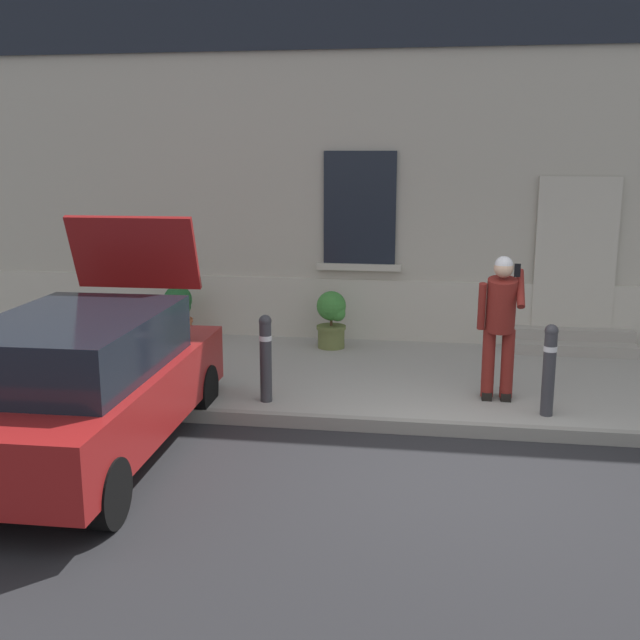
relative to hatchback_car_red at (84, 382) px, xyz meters
name	(u,v)px	position (x,y,z in m)	size (l,w,h in m)	color
ground_plane	(447,470)	(3.59, 0.25, -0.80)	(80.00, 80.00, 0.00)	#232326
sidewalk	(446,380)	(3.59, 3.05, -0.72)	(24.00, 3.60, 0.15)	#99968E
curb_edge	(447,429)	(3.59, 1.19, -0.72)	(24.00, 0.12, 0.15)	gray
building_facade	(454,106)	(3.60, 5.54, 2.93)	(24.00, 1.52, 7.50)	#B2AD9E
entrance_stoop	(572,342)	(5.44, 4.58, -0.52)	(1.78, 0.64, 0.32)	#9E998E
hatchback_car_red	(84,382)	(0.00, 0.00, 0.00)	(1.85, 4.10, 2.34)	maroon
bollard_near_person	(549,367)	(4.70, 1.60, -0.09)	(0.15, 0.15, 1.04)	#333338
bollard_far_left	(266,355)	(1.48, 1.60, -0.09)	(0.15, 0.15, 1.04)	#333338
person_on_phone	(500,319)	(4.18, 2.01, 0.35)	(0.51, 0.51, 1.74)	maroon
planter_terracotta	(179,311)	(-0.53, 4.34, -0.19)	(0.44, 0.44, 0.86)	#B25B38
planter_olive	(332,318)	(1.90, 4.22, -0.19)	(0.44, 0.44, 0.86)	#606B38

